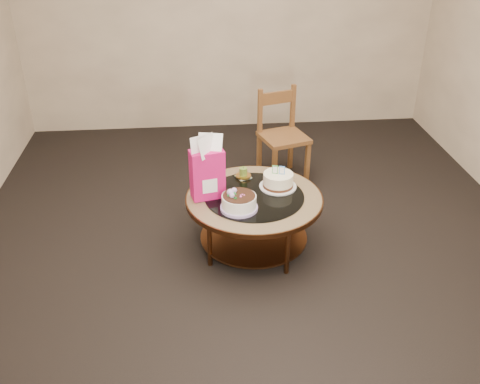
{
  "coord_description": "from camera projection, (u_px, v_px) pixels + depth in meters",
  "views": [
    {
      "loc": [
        -0.42,
        -3.4,
        2.43
      ],
      "look_at": [
        -0.1,
        0.02,
        0.48
      ],
      "focal_mm": 40.0,
      "sensor_mm": 36.0,
      "label": 1
    }
  ],
  "objects": [
    {
      "name": "ground",
      "position": [
        253.0,
        246.0,
        4.17
      ],
      "size": [
        5.0,
        5.0,
        0.0
      ],
      "primitive_type": "plane",
      "color": "black",
      "rests_on": "ground"
    },
    {
      "name": "room_walls",
      "position": [
        256.0,
        49.0,
        3.41
      ],
      "size": [
        4.52,
        5.02,
        2.61
      ],
      "color": "beige",
      "rests_on": "ground"
    },
    {
      "name": "coffee_table",
      "position": [
        254.0,
        205.0,
        3.99
      ],
      "size": [
        1.02,
        1.02,
        0.46
      ],
      "color": "#573019",
      "rests_on": "ground"
    },
    {
      "name": "decorated_cake",
      "position": [
        239.0,
        203.0,
        3.76
      ],
      "size": [
        0.27,
        0.27,
        0.16
      ],
      "rotation": [
        0.0,
        0.0,
        0.35
      ],
      "color": "#B699D9",
      "rests_on": "coffee_table"
    },
    {
      "name": "cream_cake",
      "position": [
        278.0,
        181.0,
        4.04
      ],
      "size": [
        0.28,
        0.28,
        0.18
      ],
      "rotation": [
        0.0,
        0.0,
        -0.31
      ],
      "color": "white",
      "rests_on": "coffee_table"
    },
    {
      "name": "gift_bag",
      "position": [
        207.0,
        168.0,
        3.83
      ],
      "size": [
        0.26,
        0.21,
        0.48
      ],
      "rotation": [
        0.0,
        0.0,
        0.22
      ],
      "color": "#E71561",
      "rests_on": "coffee_table"
    },
    {
      "name": "pillar_candle",
      "position": [
        243.0,
        174.0,
        4.19
      ],
      "size": [
        0.14,
        0.14,
        0.09
      ],
      "rotation": [
        0.0,
        0.0,
        0.43
      ],
      "color": "#E2D15D",
      "rests_on": "coffee_table"
    },
    {
      "name": "dining_chair",
      "position": [
        282.0,
        135.0,
        4.98
      ],
      "size": [
        0.5,
        0.5,
        0.86
      ],
      "rotation": [
        0.0,
        0.0,
        0.3
      ],
      "color": "brown",
      "rests_on": "ground"
    }
  ]
}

